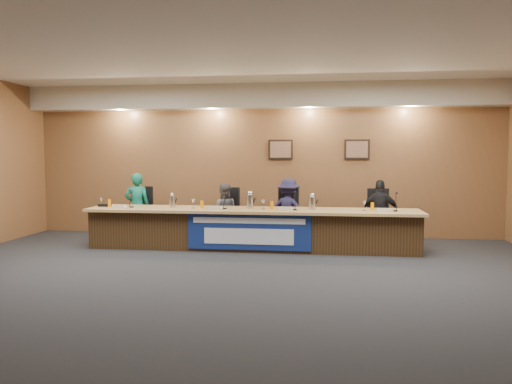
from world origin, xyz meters
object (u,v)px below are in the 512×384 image
(banner, at_px, (249,232))
(panelist_d, at_px, (380,213))
(dais_body, at_px, (252,230))
(carafe_right, at_px, (312,203))
(carafe_mid, at_px, (250,201))
(panelist_a, at_px, (137,206))
(office_chair_b, at_px, (225,217))
(panelist_b, at_px, (224,212))
(office_chair_a, at_px, (139,216))
(carafe_left, at_px, (172,202))
(office_chair_d, at_px, (380,220))
(panelist_c, at_px, (288,211))
(speakerphone, at_px, (106,205))
(office_chair_c, at_px, (289,218))

(banner, height_order, panelist_d, panelist_d)
(dais_body, xyz_separation_m, carafe_right, (1.11, -0.01, 0.52))
(carafe_mid, bearing_deg, banner, -84.99)
(panelist_a, xyz_separation_m, office_chair_b, (1.81, 0.10, -0.21))
(panelist_b, xyz_separation_m, office_chair_b, (0.00, 0.10, -0.11))
(panelist_b, height_order, office_chair_a, panelist_b)
(panelist_d, height_order, carafe_left, panelist_d)
(office_chair_b, relative_size, office_chair_d, 1.00)
(dais_body, relative_size, carafe_mid, 23.50)
(dais_body, distance_m, panelist_c, 0.99)
(speakerphone, bearing_deg, office_chair_b, 20.20)
(office_chair_c, relative_size, carafe_mid, 1.88)
(banner, bearing_deg, panelist_a, 155.71)
(speakerphone, bearing_deg, carafe_right, -0.27)
(banner, distance_m, office_chair_d, 2.69)
(panelist_a, xyz_separation_m, carafe_mid, (2.43, -0.67, 0.19))
(speakerphone, bearing_deg, panelist_c, 11.35)
(carafe_left, height_order, carafe_mid, carafe_mid)
(panelist_b, xyz_separation_m, carafe_mid, (0.63, -0.67, 0.29))
(panelist_a, relative_size, carafe_left, 6.16)
(banner, distance_m, office_chair_b, 1.39)
(panelist_b, relative_size, speakerphone, 3.66)
(panelist_d, height_order, office_chair_b, panelist_d)
(banner, bearing_deg, carafe_right, 20.08)
(carafe_left, bearing_deg, office_chair_a, 139.84)
(panelist_a, distance_m, office_chair_d, 4.88)
(office_chair_a, bearing_deg, carafe_right, -9.38)
(panelist_d, distance_m, office_chair_d, 0.18)
(office_chair_a, distance_m, carafe_right, 3.69)
(carafe_left, bearing_deg, office_chair_d, 11.72)
(speakerphone, bearing_deg, office_chair_d, 8.64)
(dais_body, relative_size, office_chair_d, 12.50)
(panelist_a, distance_m, office_chair_c, 3.11)
(office_chair_a, xyz_separation_m, office_chair_c, (3.10, 0.00, 0.00))
(banner, bearing_deg, office_chair_b, 118.78)
(office_chair_d, xyz_separation_m, carafe_mid, (-2.44, -0.77, 0.40))
(panelist_c, bearing_deg, office_chair_d, -158.79)
(dais_body, distance_m, panelist_d, 2.52)
(panelist_c, relative_size, carafe_mid, 4.99)
(office_chair_d, height_order, carafe_mid, carafe_mid)
(office_chair_c, height_order, speakerphone, speakerphone)
(panelist_c, relative_size, office_chair_b, 2.65)
(carafe_mid, bearing_deg, carafe_right, -1.86)
(dais_body, height_order, office_chair_a, dais_body)
(panelist_b, xyz_separation_m, speakerphone, (-2.16, -0.69, 0.19))
(office_chair_a, height_order, carafe_left, carafe_left)
(office_chair_d, xyz_separation_m, carafe_right, (-1.29, -0.81, 0.39))
(panelist_d, bearing_deg, office_chair_c, 1.79)
(carafe_left, bearing_deg, dais_body, 0.37)
(banner, bearing_deg, carafe_mid, 95.01)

